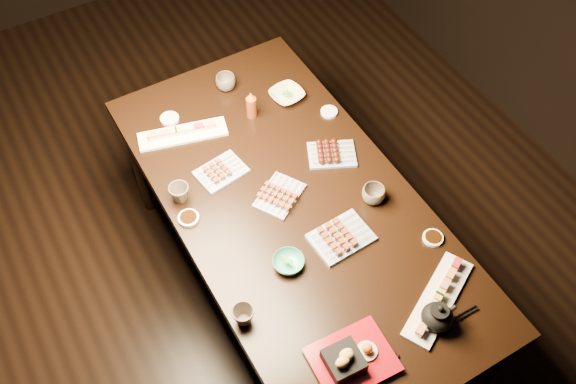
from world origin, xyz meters
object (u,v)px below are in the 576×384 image
object	(u,v)px
teacup_near_left	(243,316)
teapot	(438,315)
sushi_platter_far	(182,132)
teacup_far_right	(226,82)
condiment_bottle	(251,104)
yakitori_plate_right	(342,234)
teacup_far_left	(180,193)
edamame_bowl_green	(288,263)
sushi_platter_near	(439,297)
tempura_tray	(353,355)
edamame_bowl_cream	(287,95)
dining_table	(294,254)
yakitori_plate_center	(280,193)
yakitori_plate_left	(221,169)
teacup_mid_right	(373,195)

from	to	relation	value
teacup_near_left	teapot	size ratio (longest dim) A/B	0.60
sushi_platter_far	teacup_near_left	size ratio (longest dim) A/B	4.77
teacup_far_right	condiment_bottle	distance (m)	0.21
yakitori_plate_right	teacup_far_left	distance (m)	0.65
edamame_bowl_green	teapot	xyz separation A→B (m)	(0.32, -0.45, 0.04)
sushi_platter_near	tempura_tray	distance (m)	0.39
edamame_bowl_green	teapot	size ratio (longest dim) A/B	0.89
edamame_bowl_cream	edamame_bowl_green	bearing A→B (deg)	-119.70
condiment_bottle	dining_table	bearing A→B (deg)	-99.13
sushi_platter_far	edamame_bowl_green	xyz separation A→B (m)	(0.07, -0.78, -0.00)
edamame_bowl_green	yakitori_plate_center	bearing A→B (deg)	66.19
yakitori_plate_left	teacup_near_left	distance (m)	0.66
dining_table	edamame_bowl_cream	world-z (taller)	edamame_bowl_cream
sushi_platter_near	edamame_bowl_green	xyz separation A→B (m)	(-0.39, 0.39, -0.01)
edamame_bowl_green	edamame_bowl_cream	world-z (taller)	edamame_bowl_green
dining_table	edamame_bowl_cream	bearing A→B (deg)	64.28
dining_table	sushi_platter_near	xyz separation A→B (m)	(0.23, -0.62, 0.40)
teacup_far_left	sushi_platter_far	bearing A→B (deg)	64.03
teacup_near_left	yakitori_plate_left	bearing A→B (deg)	70.22
yakitori_plate_center	condiment_bottle	xyz separation A→B (m)	(0.11, 0.44, 0.04)
yakitori_plate_right	edamame_bowl_green	bearing A→B (deg)	177.09
dining_table	yakitori_plate_right	size ratio (longest dim) A/B	8.07
tempura_tray	teacup_mid_right	world-z (taller)	tempura_tray
teacup_near_left	dining_table	bearing A→B (deg)	40.15
yakitori_plate_left	condiment_bottle	bearing A→B (deg)	31.20
sushi_platter_far	yakitori_plate_left	distance (m)	0.27
edamame_bowl_green	edamame_bowl_cream	bearing A→B (deg)	60.30
yakitori_plate_right	teapot	bearing A→B (deg)	-81.41
sushi_platter_far	teacup_far_right	distance (m)	0.33
edamame_bowl_green	teacup_mid_right	size ratio (longest dim) A/B	1.28
yakitori_plate_left	tempura_tray	world-z (taller)	tempura_tray
dining_table	teacup_far_right	world-z (taller)	teacup_far_right
edamame_bowl_green	tempura_tray	xyz separation A→B (m)	(-0.00, -0.42, 0.03)
yakitori_plate_left	yakitori_plate_right	bearing A→B (deg)	-72.81
dining_table	yakitori_plate_right	distance (m)	0.47
tempura_tray	teacup_mid_right	size ratio (longest dim) A/B	2.96
yakitori_plate_left	teacup_near_left	size ratio (longest dim) A/B	2.46
yakitori_plate_right	edamame_bowl_green	xyz separation A→B (m)	(-0.23, -0.00, -0.01)
teacup_near_left	teacup_far_right	xyz separation A→B (m)	(0.47, 1.05, -0.00)
tempura_tray	condiment_bottle	bearing A→B (deg)	81.47
condiment_bottle	yakitori_plate_center	bearing A→B (deg)	-104.38
teacup_near_left	condiment_bottle	distance (m)	0.97
yakitori_plate_center	yakitori_plate_right	bearing A→B (deg)	-101.56
sushi_platter_far	teacup_far_left	distance (m)	0.34
yakitori_plate_right	yakitori_plate_left	bearing A→B (deg)	112.93
tempura_tray	condiment_bottle	xyz separation A→B (m)	(0.24, 1.16, 0.02)
dining_table	teacup_near_left	bearing A→B (deg)	-138.40
teacup_mid_right	condiment_bottle	world-z (taller)	condiment_bottle
sushi_platter_far	teacup_far_left	xyz separation A→B (m)	(-0.15, -0.30, 0.01)
yakitori_plate_left	teacup_far_left	bearing A→B (deg)	-178.06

